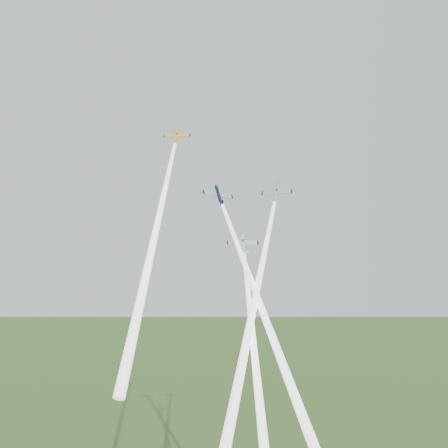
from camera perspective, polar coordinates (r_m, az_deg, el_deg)
plane_yellow at (r=149.39m, az=-4.84°, el=8.86°), size 7.93×6.42×6.45m
smoke_trail_yellow at (r=122.47m, az=-7.29°, el=-2.28°), size 9.43×44.49×56.27m
plane_navy at (r=141.58m, az=-0.53°, el=2.91°), size 9.71×9.29×8.07m
smoke_trail_navy at (r=119.87m, az=4.49°, el=-10.22°), size 20.93×42.13×57.05m
plane_silver_right at (r=143.86m, az=5.34°, el=3.12°), size 9.61×8.49×7.26m
smoke_trail_silver_right at (r=121.35m, az=2.93°, el=-8.82°), size 17.05×40.18×52.96m
plane_silver_low at (r=134.81m, az=1.95°, el=-2.04°), size 7.97×6.04×6.73m
smoke_trail_silver_low at (r=115.25m, az=3.36°, el=-15.25°), size 4.66×40.83×51.23m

